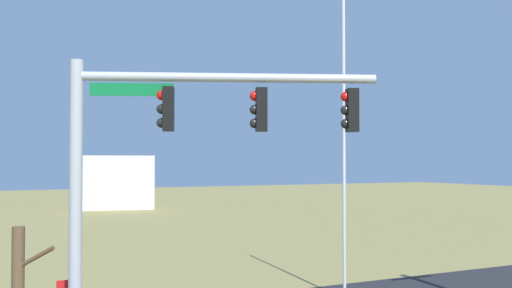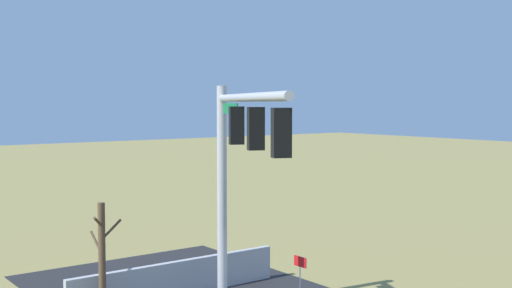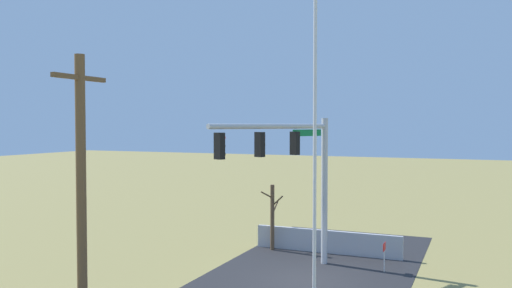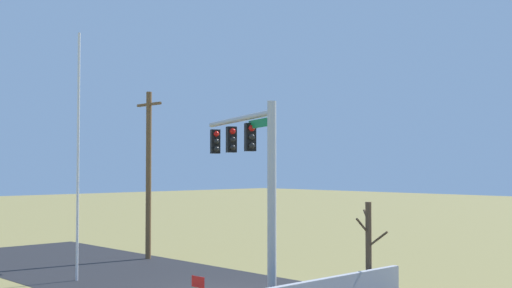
# 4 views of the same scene
# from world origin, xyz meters

# --- Properties ---
(road_surface) EXTENTS (28.00, 8.00, 0.01)m
(road_surface) POSITION_xyz_m (-4.00, 0.00, 0.01)
(road_surface) COLOR #232326
(road_surface) RESTS_ON ground_plane
(signal_mast) EXTENTS (6.20, 2.77, 6.41)m
(signal_mast) POSITION_xyz_m (0.82, 0.72, 4.57)
(signal_mast) COLOR #B2B5BA
(signal_mast) RESTS_ON ground_plane
(flagpole) EXTENTS (0.10, 0.10, 9.55)m
(flagpole) POSITION_xyz_m (-5.82, -2.14, 4.78)
(flagpole) COLOR silver
(flagpole) RESTS_ON ground_plane
(utility_pole) EXTENTS (1.90, 0.26, 7.94)m
(utility_pole) POSITION_xyz_m (-8.94, 3.22, 4.13)
(utility_pole) COLOR brown
(utility_pole) RESTS_ON ground_plane
(bare_tree) EXTENTS (1.27, 1.02, 3.20)m
(bare_tree) POSITION_xyz_m (4.10, 2.97, 1.66)
(bare_tree) COLOR brown
(bare_tree) RESTS_ON ground_plane
(open_sign) EXTENTS (0.56, 0.04, 1.22)m
(open_sign) POSITION_xyz_m (2.33, -2.71, 0.91)
(open_sign) COLOR silver
(open_sign) RESTS_ON ground_plane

